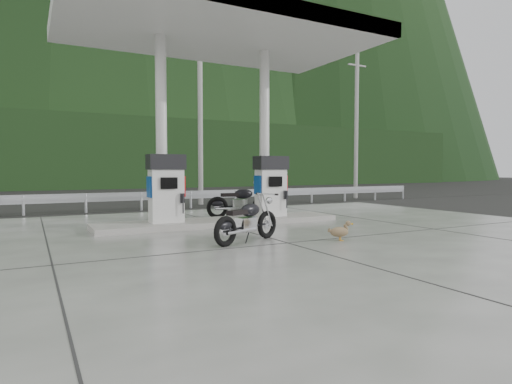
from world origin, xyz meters
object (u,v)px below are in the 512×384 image
gas_pump_left (166,189)px  gas_pump_right (271,186)px  motorcycle_right (240,202)px  duck (339,232)px  motorcycle_left (247,221)px

gas_pump_left → gas_pump_right: bearing=0.0°
motorcycle_right → duck: motorcycle_right is taller
motorcycle_right → duck: 5.11m
gas_pump_left → motorcycle_right: 3.18m
gas_pump_left → motorcycle_right: size_ratio=0.86×
motorcycle_left → motorcycle_right: size_ratio=0.89×
duck → gas_pump_left: bearing=143.1°
gas_pump_right → motorcycle_right: (-0.37, 1.34, -0.55)m
gas_pump_right → duck: gas_pump_right is taller
gas_pump_left → motorcycle_right: (2.83, 1.34, -0.55)m
gas_pump_right → duck: size_ratio=3.51×
motorcycle_right → duck: size_ratio=4.11×
motorcycle_left → duck: size_ratio=3.66×
motorcycle_right → gas_pump_right: bearing=-68.7°
gas_pump_right → motorcycle_left: 3.82m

